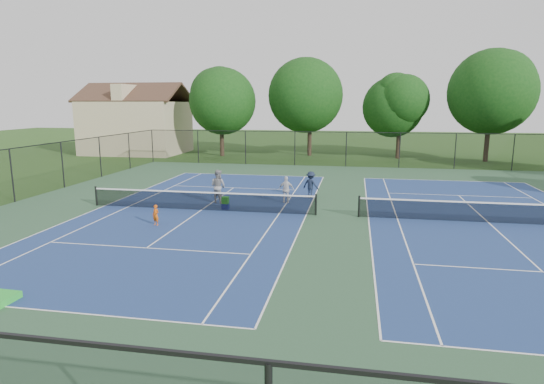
% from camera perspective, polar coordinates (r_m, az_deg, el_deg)
% --- Properties ---
extents(ground, '(140.00, 140.00, 0.00)m').
position_cam_1_polar(ground, '(22.65, 8.16, -3.02)').
color(ground, '#234716').
rests_on(ground, ground).
extents(court_pad, '(36.00, 36.00, 0.01)m').
position_cam_1_polar(court_pad, '(22.64, 8.16, -3.01)').
color(court_pad, '#2D5133').
rests_on(court_pad, ground).
extents(tennis_court_left, '(12.00, 23.83, 1.07)m').
position_cam_1_polar(tennis_court_left, '(23.90, -8.85, -2.05)').
color(tennis_court_left, navy).
rests_on(tennis_court_left, ground).
extents(tennis_court_right, '(12.00, 23.83, 1.07)m').
position_cam_1_polar(tennis_court_right, '(23.45, 25.54, -3.28)').
color(tennis_court_right, navy).
rests_on(tennis_court_right, ground).
extents(perimeter_fence, '(36.08, 36.08, 3.02)m').
position_cam_1_polar(perimeter_fence, '(22.31, 8.27, 0.97)').
color(perimeter_fence, black).
rests_on(perimeter_fence, ground).
extents(tree_back_a, '(6.80, 6.80, 9.15)m').
position_cam_1_polar(tree_back_a, '(47.97, -6.42, 11.72)').
color(tree_back_a, '#2D2116').
rests_on(tree_back_a, ground).
extents(tree_back_b, '(7.60, 7.60, 10.03)m').
position_cam_1_polar(tree_back_b, '(48.20, 4.83, 12.41)').
color(tree_back_b, '#2D2116').
rests_on(tree_back_b, ground).
extents(tree_back_c, '(6.00, 6.00, 8.40)m').
position_cam_1_polar(tree_back_c, '(47.15, 15.83, 10.71)').
color(tree_back_c, '#2D2116').
rests_on(tree_back_c, ground).
extents(tree_back_d, '(7.80, 7.80, 10.37)m').
position_cam_1_polar(tree_back_d, '(47.58, 25.86, 11.65)').
color(tree_back_d, '#2D2116').
rests_on(tree_back_d, ground).
extents(clapboard_house, '(10.80, 8.10, 7.65)m').
position_cam_1_polar(clapboard_house, '(52.68, -16.61, 8.06)').
color(clapboard_house, tan).
rests_on(clapboard_house, ground).
extents(child_player, '(0.40, 0.33, 0.95)m').
position_cam_1_polar(child_player, '(21.33, -14.38, -2.83)').
color(child_player, '#D7550E').
rests_on(child_player, ground).
extents(instructor, '(1.11, 1.00, 1.87)m').
position_cam_1_polar(instructor, '(25.38, -6.77, 0.71)').
color(instructor, gray).
rests_on(instructor, ground).
extents(bystander_a, '(0.91, 0.44, 1.50)m').
position_cam_1_polar(bystander_a, '(25.22, 1.81, 0.29)').
color(bystander_a, silver).
rests_on(bystander_a, ground).
extents(bystander_b, '(1.15, 0.94, 1.56)m').
position_cam_1_polar(bystander_b, '(26.72, 4.89, 0.93)').
color(bystander_b, '#171F32').
rests_on(bystander_b, ground).
extents(ball_crate, '(0.38, 0.31, 0.31)m').
position_cam_1_polar(ball_crate, '(23.93, -5.86, -1.82)').
color(ball_crate, navy).
rests_on(ball_crate, ground).
extents(ball_hopper, '(0.35, 0.28, 0.36)m').
position_cam_1_polar(ball_hopper, '(23.86, -5.88, -1.04)').
color(ball_hopper, green).
rests_on(ball_hopper, ball_crate).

